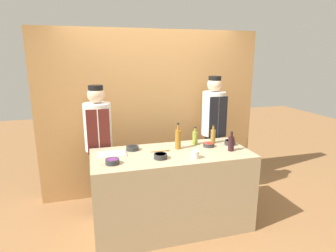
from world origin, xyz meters
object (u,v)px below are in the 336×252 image
sauce_bowl_red (209,145)px  cutting_board (112,154)px  cup_cream (195,154)px  wooden_spoon (162,151)px  bottle_amber (178,139)px  sauce_bowl_purple (112,161)px  chef_right (213,132)px  sauce_bowl_white (132,148)px  bottle_oil (195,138)px  sauce_bowl_brown (230,142)px  sauce_bowl_orange (160,156)px  bottle_wine (231,143)px  bottle_vinegar (213,136)px  chef_left (99,145)px

sauce_bowl_red → cutting_board: 1.18m
cup_cream → cutting_board: bearing=158.3°
wooden_spoon → bottle_amber: bearing=12.9°
sauce_bowl_purple → chef_right: (1.49, 0.79, -0.00)m
sauce_bowl_white → cup_cream: size_ratio=1.63×
bottle_amber → chef_right: bearing=36.0°
sauce_bowl_red → bottle_oil: 0.20m
bottle_amber → bottle_oil: (0.26, 0.11, -0.04)m
sauce_bowl_brown → bottle_amber: bearing=177.5°
bottle_oil → bottle_amber: bearing=-157.5°
sauce_bowl_purple → cutting_board: (0.01, 0.28, -0.02)m
sauce_bowl_brown → sauce_bowl_orange: bearing=-166.0°
sauce_bowl_white → bottle_wine: (1.12, -0.34, 0.06)m
sauce_bowl_red → sauce_bowl_orange: bearing=-160.1°
sauce_bowl_orange → sauce_bowl_brown: bearing=14.0°
sauce_bowl_orange → bottle_amber: size_ratio=0.46×
bottle_oil → chef_right: size_ratio=0.13×
sauce_bowl_red → bottle_wine: size_ratio=0.59×
sauce_bowl_red → sauce_bowl_brown: (0.29, -0.00, 0.01)m
sauce_bowl_brown → bottle_oil: (-0.42, 0.14, 0.06)m
cup_cream → sauce_bowl_white: bearing=143.6°
sauce_bowl_orange → bottle_vinegar: 0.88m
sauce_bowl_red → bottle_wine: 0.30m
bottle_vinegar → cup_cream: 0.63m
sauce_bowl_brown → chef_right: chef_right is taller
sauce_bowl_orange → bottle_oil: (0.55, 0.38, 0.06)m
wooden_spoon → sauce_bowl_orange: bearing=-109.4°
sauce_bowl_orange → wooden_spoon: 0.24m
sauce_bowl_red → bottle_wine: bottle_wine is taller
sauce_bowl_red → sauce_bowl_brown: size_ratio=1.00×
sauce_bowl_brown → cutting_board: bearing=179.3°
sauce_bowl_purple → chef_right: 1.69m
sauce_bowl_white → bottle_wine: bearing=-16.8°
sauce_bowl_orange → bottle_oil: 0.67m
bottle_oil → sauce_bowl_red: bearing=-45.4°
bottle_oil → chef_right: bearing=42.6°
cutting_board → bottle_vinegar: bottle_vinegar is taller
bottle_oil → bottle_vinegar: 0.24m
bottle_wine → cutting_board: bearing=170.5°
sauce_bowl_orange → bottle_wine: 0.87m
sauce_bowl_orange → bottle_vinegar: size_ratio=0.61×
bottle_amber → chef_right: chef_right is taller
bottle_wine → chef_left: (-1.49, 0.74, -0.12)m
cup_cream → chef_left: 1.32m
bottle_amber → bottle_oil: size_ratio=1.42×
bottle_wine → sauce_bowl_brown: bearing=64.6°
sauce_bowl_purple → cutting_board: sauce_bowl_purple is taller
sauce_bowl_red → sauce_bowl_purple: size_ratio=0.95×
bottle_amber → chef_left: chef_left is taller
sauce_bowl_red → chef_left: (-1.30, 0.52, -0.05)m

